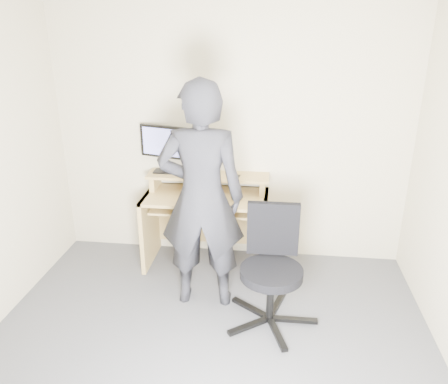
% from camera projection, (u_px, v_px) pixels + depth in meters
% --- Properties ---
extents(ground, '(3.50, 3.50, 0.00)m').
position_uv_depth(ground, '(203.00, 368.00, 3.13)').
color(ground, '#59595E').
rests_on(ground, ground).
extents(back_wall, '(3.50, 0.02, 2.50)m').
position_uv_depth(back_wall, '(230.00, 138.00, 4.29)').
color(back_wall, beige).
rests_on(back_wall, ground).
extents(desk, '(1.20, 0.60, 0.91)m').
position_uv_depth(desk, '(207.00, 211.00, 4.37)').
color(desk, tan).
rests_on(desk, ground).
extents(monitor, '(0.49, 0.17, 0.47)m').
position_uv_depth(monitor, '(164.00, 145.00, 4.27)').
color(monitor, black).
rests_on(monitor, desk).
extents(external_drive, '(0.08, 0.14, 0.20)m').
position_uv_depth(external_drive, '(201.00, 164.00, 4.29)').
color(external_drive, black).
rests_on(external_drive, desk).
extents(travel_mug, '(0.09, 0.09, 0.17)m').
position_uv_depth(travel_mug, '(207.00, 166.00, 4.29)').
color(travel_mug, silver).
rests_on(travel_mug, desk).
extents(smartphone, '(0.09, 0.14, 0.01)m').
position_uv_depth(smartphone, '(235.00, 177.00, 4.22)').
color(smartphone, black).
rests_on(smartphone, desk).
extents(charger, '(0.05, 0.05, 0.03)m').
position_uv_depth(charger, '(188.00, 175.00, 4.23)').
color(charger, black).
rests_on(charger, desk).
extents(headphones, '(0.20, 0.19, 0.06)m').
position_uv_depth(headphones, '(180.00, 171.00, 4.39)').
color(headphones, silver).
rests_on(headphones, desk).
extents(keyboard, '(0.49, 0.29, 0.03)m').
position_uv_depth(keyboard, '(204.00, 207.00, 4.17)').
color(keyboard, black).
rests_on(keyboard, desk).
extents(mouse, '(0.11, 0.09, 0.04)m').
position_uv_depth(mouse, '(237.00, 199.00, 4.09)').
color(mouse, black).
rests_on(mouse, desk).
extents(office_chair, '(0.72, 0.76, 0.95)m').
position_uv_depth(office_chair, '(272.00, 263.00, 3.49)').
color(office_chair, black).
rests_on(office_chair, ground).
extents(person, '(0.74, 0.51, 1.94)m').
position_uv_depth(person, '(201.00, 198.00, 3.57)').
color(person, black).
rests_on(person, ground).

